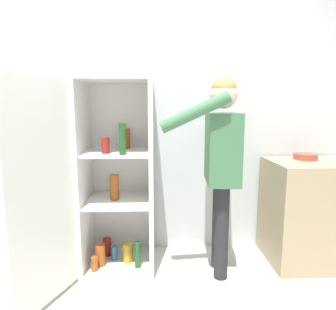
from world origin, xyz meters
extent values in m
plane|color=beige|center=(0.00, 0.00, 0.00)|extent=(12.00, 12.00, 0.00)
cube|color=silver|center=(0.00, 0.98, 1.27)|extent=(7.00, 0.06, 2.55)
cube|color=white|center=(-0.34, 0.64, 0.02)|extent=(0.61, 0.59, 0.04)
cube|color=white|center=(-0.34, 0.64, 1.63)|extent=(0.61, 0.59, 0.04)
cube|color=white|center=(-0.34, 0.91, 0.82)|extent=(0.61, 0.03, 1.57)
cube|color=white|center=(-0.63, 0.64, 0.82)|extent=(0.03, 0.59, 1.57)
cube|color=white|center=(-0.05, 0.64, 0.82)|extent=(0.04, 0.59, 1.57)
cube|color=white|center=(-0.34, 0.64, 0.59)|extent=(0.54, 0.52, 0.02)
cube|color=white|center=(-0.34, 0.64, 1.02)|extent=(0.54, 0.52, 0.02)
cube|color=white|center=(-0.79, 0.07, 0.82)|extent=(0.28, 0.58, 1.57)
cylinder|color=maroon|center=(-0.42, 0.49, 1.10)|extent=(0.07, 0.07, 0.13)
cylinder|color=#9E4C19|center=(-0.38, 0.63, 0.71)|extent=(0.08, 0.08, 0.22)
cylinder|color=#1E5123|center=(-0.28, 0.41, 1.16)|extent=(0.05, 0.05, 0.25)
cylinder|color=maroon|center=(-0.47, 0.72, 0.12)|extent=(0.08, 0.08, 0.16)
cylinder|color=#1E5123|center=(-0.18, 0.49, 0.15)|extent=(0.05, 0.05, 0.23)
cylinder|color=#9E4C19|center=(-0.29, 0.79, 1.12)|extent=(0.09, 0.09, 0.18)
cylinder|color=teal|center=(-0.40, 0.64, 0.10)|extent=(0.06, 0.06, 0.12)
cylinder|color=#B78C1E|center=(-0.27, 0.59, 0.12)|extent=(0.09, 0.09, 0.17)
cylinder|color=#9E4C19|center=(-0.50, 0.54, 0.13)|extent=(0.09, 0.09, 0.19)
cylinder|color=#9E4C19|center=(-0.54, 0.45, 0.09)|extent=(0.06, 0.06, 0.12)
cylinder|color=#262628|center=(0.52, 0.37, 0.40)|extent=(0.11, 0.11, 0.79)
cylinder|color=#262628|center=(0.53, 0.55, 0.40)|extent=(0.11, 0.11, 0.79)
cube|color=#3F724C|center=(0.52, 0.46, 1.08)|extent=(0.28, 0.46, 0.56)
sphere|color=beige|center=(0.52, 0.46, 1.50)|extent=(0.22, 0.22, 0.22)
sphere|color=#AD894C|center=(0.52, 0.46, 1.54)|extent=(0.20, 0.20, 0.20)
cylinder|color=#3F724C|center=(0.27, 0.23, 1.36)|extent=(0.52, 0.12, 0.30)
cylinder|color=#3F724C|center=(0.54, 0.70, 1.05)|extent=(0.09, 0.09, 0.53)
cube|color=tan|center=(1.35, 0.62, 0.47)|extent=(0.70, 0.61, 0.93)
cylinder|color=#B24738|center=(1.35, 0.72, 0.96)|extent=(0.21, 0.21, 0.05)
camera|label=1|loc=(-0.01, -1.92, 1.40)|focal=32.00mm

